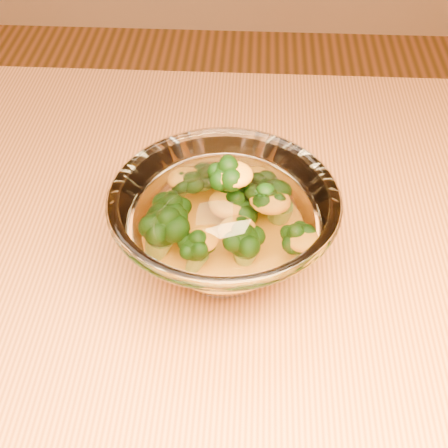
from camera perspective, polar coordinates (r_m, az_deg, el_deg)
name	(u,v)px	position (r m, az deg, el deg)	size (l,w,h in m)	color
table	(144,351)	(0.68, -7.33, -11.40)	(1.20, 0.80, 0.75)	#B56636
glass_bowl	(224,228)	(0.58, 0.00, -0.32)	(0.21, 0.21, 0.09)	white
cheese_sauce	(224,242)	(0.60, 0.00, -1.68)	(0.11, 0.11, 0.03)	orange
broccoli_heap	(221,213)	(0.58, -0.24, 1.06)	(0.15, 0.12, 0.08)	black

